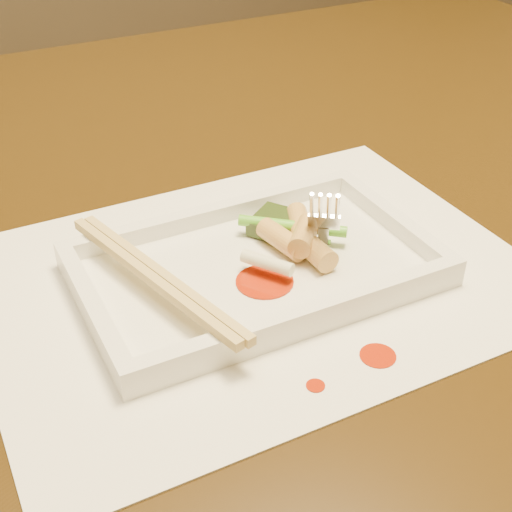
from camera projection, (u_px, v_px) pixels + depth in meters
name	position (u px, v px, depth m)	size (l,w,h in m)	color
table	(195.00, 274.00, 0.71)	(1.40, 0.90, 0.75)	black
placemat	(256.00, 277.00, 0.54)	(0.40, 0.30, 0.00)	white
sauce_splatter_a	(378.00, 356.00, 0.46)	(0.02, 0.02, 0.00)	#AE2105
sauce_splatter_b	(316.00, 386.00, 0.44)	(0.01, 0.01, 0.00)	#AE2105
plate_base	(256.00, 271.00, 0.53)	(0.26, 0.16, 0.01)	white
plate_rim_far	(215.00, 214.00, 0.58)	(0.26, 0.01, 0.01)	white
plate_rim_near	(307.00, 316.00, 0.47)	(0.26, 0.01, 0.01)	white
plate_rim_left	(92.00, 307.00, 0.48)	(0.01, 0.14, 0.01)	white
plate_rim_right	(393.00, 220.00, 0.57)	(0.01, 0.14, 0.01)	white
veg_piece	(272.00, 222.00, 0.57)	(0.04, 0.03, 0.01)	black
scallion_white	(267.00, 263.00, 0.51)	(0.01, 0.01, 0.04)	#EAEACC
scallion_green	(292.00, 226.00, 0.55)	(0.01, 0.01, 0.09)	#47A51A
chopstick_a	(150.00, 278.00, 0.49)	(0.01, 0.19, 0.01)	tan
chopstick_b	(161.00, 274.00, 0.49)	(0.01, 0.19, 0.01)	tan
fork	(329.00, 148.00, 0.53)	(0.09, 0.10, 0.14)	silver
sauce_blob_0	(265.00, 282.00, 0.51)	(0.04, 0.04, 0.00)	#AE2105
rice_cake_0	(282.00, 239.00, 0.54)	(0.02, 0.02, 0.04)	#DCBA66
rice_cake_1	(314.00, 250.00, 0.53)	(0.02, 0.02, 0.04)	#DCBA66
rice_cake_2	(304.00, 235.00, 0.54)	(0.02, 0.02, 0.04)	#DCBA66
rice_cake_3	(300.00, 226.00, 0.56)	(0.02, 0.02, 0.05)	#DCBA66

